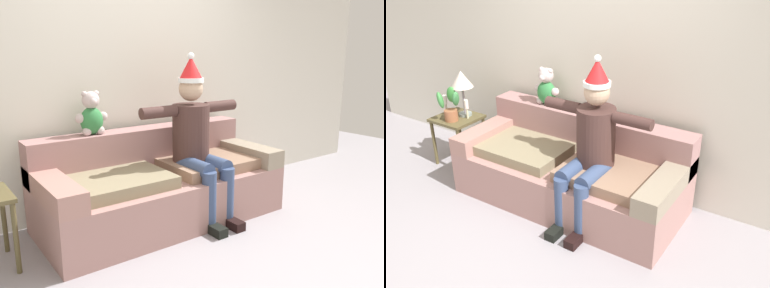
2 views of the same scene
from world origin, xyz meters
The scene contains 5 objects.
ground_plane centered at (0.00, 0.00, 0.00)m, with size 10.00×10.00×0.00m, color #969198.
back_wall centered at (0.00, 1.55, 1.35)m, with size 7.00×0.10×2.70m, color beige.
couch centered at (0.00, 1.00, 0.32)m, with size 2.16×0.94×0.81m.
person_seated centered at (0.30, 0.84, 0.76)m, with size 1.02×0.77×1.50m.
teddy_bear centered at (-0.49, 1.30, 0.98)m, with size 0.29×0.17×0.38m.
Camera 1 is at (-1.79, -1.94, 1.51)m, focal length 37.11 mm.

